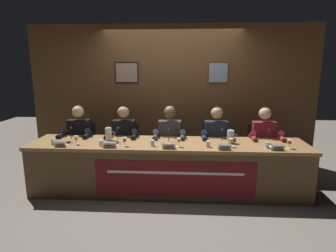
{
  "coord_description": "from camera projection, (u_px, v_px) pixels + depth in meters",
  "views": [
    {
      "loc": [
        0.24,
        -4.05,
        1.87
      ],
      "look_at": [
        0.0,
        0.0,
        1.01
      ],
      "focal_mm": 30.38,
      "sensor_mm": 36.0,
      "label": 1
    }
  ],
  "objects": [
    {
      "name": "nameplate_left",
      "position": [
        110.0,
        145.0,
        3.93
      ],
      "size": [
        0.19,
        0.06,
        0.08
      ],
      "color": "white",
      "rests_on": "conference_table"
    },
    {
      "name": "microphone_right",
      "position": [
        223.0,
        140.0,
        4.06
      ],
      "size": [
        0.06,
        0.17,
        0.22
      ],
      "color": "black",
      "rests_on": "conference_table"
    },
    {
      "name": "juice_glass_far_left",
      "position": [
        76.0,
        138.0,
        4.09
      ],
      "size": [
        0.06,
        0.06,
        0.12
      ],
      "color": "white",
      "rests_on": "conference_table"
    },
    {
      "name": "panelist_far_right",
      "position": [
        264.0,
        140.0,
        4.5
      ],
      "size": [
        0.51,
        0.48,
        1.23
      ],
      "color": "black",
      "rests_on": "ground_plane"
    },
    {
      "name": "nameplate_right",
      "position": [
        225.0,
        147.0,
        3.83
      ],
      "size": [
        0.18,
        0.06,
        0.08
      ],
      "color": "white",
      "rests_on": "conference_table"
    },
    {
      "name": "water_cup_center",
      "position": [
        153.0,
        143.0,
        4.01
      ],
      "size": [
        0.06,
        0.06,
        0.08
      ],
      "color": "silver",
      "rests_on": "conference_table"
    },
    {
      "name": "chair_left",
      "position": [
        126.0,
        150.0,
        4.89
      ],
      "size": [
        0.44,
        0.44,
        0.91
      ],
      "color": "black",
      "rests_on": "ground_plane"
    },
    {
      "name": "conference_table",
      "position": [
        168.0,
        160.0,
        4.13
      ],
      "size": [
        4.07,
        0.83,
        0.76
      ],
      "color": "olive",
      "rests_on": "ground_plane"
    },
    {
      "name": "microphone_far_right",
      "position": [
        270.0,
        140.0,
        4.06
      ],
      "size": [
        0.06,
        0.17,
        0.22
      ],
      "color": "black",
      "rests_on": "conference_table"
    },
    {
      "name": "water_pitcher_left_side",
      "position": [
        109.0,
        134.0,
        4.33
      ],
      "size": [
        0.15,
        0.1,
        0.21
      ],
      "color": "silver",
      "rests_on": "conference_table"
    },
    {
      "name": "water_cup_right",
      "position": [
        208.0,
        144.0,
        3.96
      ],
      "size": [
        0.06,
        0.06,
        0.08
      ],
      "color": "silver",
      "rests_on": "conference_table"
    },
    {
      "name": "water_pitcher_right_side",
      "position": [
        231.0,
        137.0,
        4.16
      ],
      "size": [
        0.15,
        0.1,
        0.21
      ],
      "color": "silver",
      "rests_on": "conference_table"
    },
    {
      "name": "water_cup_far_right",
      "position": [
        267.0,
        145.0,
        3.91
      ],
      "size": [
        0.06,
        0.06,
        0.08
      ],
      "color": "silver",
      "rests_on": "conference_table"
    },
    {
      "name": "wall_back_panelled",
      "position": [
        172.0,
        97.0,
        5.31
      ],
      "size": [
        5.27,
        0.14,
        2.6
      ],
      "color": "brown",
      "rests_on": "ground_plane"
    },
    {
      "name": "nameplate_center",
      "position": [
        169.0,
        146.0,
        3.88
      ],
      "size": [
        0.18,
        0.06,
        0.08
      ],
      "color": "white",
      "rests_on": "conference_table"
    },
    {
      "name": "microphone_center",
      "position": [
        168.0,
        139.0,
        4.1
      ],
      "size": [
        0.06,
        0.17,
        0.22
      ],
      "color": "black",
      "rests_on": "conference_table"
    },
    {
      "name": "microphone_left",
      "position": [
        117.0,
        138.0,
        4.19
      ],
      "size": [
        0.06,
        0.17,
        0.22
      ],
      "color": "black",
      "rests_on": "conference_table"
    },
    {
      "name": "panelist_left",
      "position": [
        123.0,
        138.0,
        4.63
      ],
      "size": [
        0.51,
        0.48,
        1.23
      ],
      "color": "black",
      "rests_on": "ground_plane"
    },
    {
      "name": "panelist_center",
      "position": [
        169.0,
        138.0,
        4.59
      ],
      "size": [
        0.51,
        0.48,
        1.23
      ],
      "color": "black",
      "rests_on": "ground_plane"
    },
    {
      "name": "juice_glass_left",
      "position": [
        125.0,
        140.0,
        4.0
      ],
      "size": [
        0.06,
        0.06,
        0.12
      ],
      "color": "white",
      "rests_on": "conference_table"
    },
    {
      "name": "chair_center",
      "position": [
        170.0,
        151.0,
        4.84
      ],
      "size": [
        0.44,
        0.44,
        0.91
      ],
      "color": "black",
      "rests_on": "ground_plane"
    },
    {
      "name": "water_cup_left",
      "position": [
        101.0,
        143.0,
        4.01
      ],
      "size": [
        0.06,
        0.06,
        0.08
      ],
      "color": "silver",
      "rests_on": "conference_table"
    },
    {
      "name": "document_stack_far_right",
      "position": [
        275.0,
        147.0,
        3.97
      ],
      "size": [
        0.23,
        0.18,
        0.01
      ],
      "color": "white",
      "rests_on": "conference_table"
    },
    {
      "name": "panelist_right",
      "position": [
        216.0,
        139.0,
        4.55
      ],
      "size": [
        0.51,
        0.48,
        1.23
      ],
      "color": "black",
      "rests_on": "ground_plane"
    },
    {
      "name": "juice_glass_center",
      "position": [
        179.0,
        141.0,
        3.97
      ],
      "size": [
        0.06,
        0.06,
        0.12
      ],
      "color": "white",
      "rests_on": "conference_table"
    },
    {
      "name": "nameplate_far_right",
      "position": [
        277.0,
        147.0,
        3.81
      ],
      "size": [
        0.17,
        0.06,
        0.08
      ],
      "color": "white",
      "rests_on": "conference_table"
    },
    {
      "name": "nameplate_far_left",
      "position": [
        60.0,
        144.0,
        3.97
      ],
      "size": [
        0.17,
        0.06,
        0.08
      ],
      "color": "white",
      "rests_on": "conference_table"
    },
    {
      "name": "juice_glass_right",
      "position": [
        231.0,
        141.0,
        3.95
      ],
      "size": [
        0.06,
        0.06,
        0.12
      ],
      "color": "white",
      "rests_on": "conference_table"
    },
    {
      "name": "microphone_far_left",
      "position": [
        69.0,
        137.0,
        4.2
      ],
      "size": [
        0.06,
        0.17,
        0.22
      ],
      "color": "black",
      "rests_on": "conference_table"
    },
    {
      "name": "chair_far_left",
      "position": [
        83.0,
        150.0,
        4.93
      ],
      "size": [
        0.44,
        0.44,
        0.91
      ],
      "color": "black",
      "rests_on": "ground_plane"
    },
    {
      "name": "chair_right",
      "position": [
        215.0,
        152.0,
        4.8
      ],
      "size": [
        0.44,
        0.44,
        0.91
      ],
      "color": "black",
      "rests_on": "ground_plane"
    },
    {
      "name": "water_cup_far_left",
      "position": [
        53.0,
        142.0,
        4.08
      ],
      "size": [
        0.06,
        0.06,
        0.08
      ],
      "color": "silver",
      "rests_on": "conference_table"
    },
    {
      "name": "ground_plane",
      "position": [
        168.0,
        190.0,
        4.35
      ],
      "size": [
        12.0,
        12.0,
        0.0
      ],
      "primitive_type": "plane",
      "color": "#70665B"
    },
    {
      "name": "chair_far_right",
      "position": [
        260.0,
        153.0,
        4.76
      ],
      "size": [
        0.44,
        0.44,
        0.91
      ],
      "color": "black",
      "rests_on": "ground_plane"
    },
    {
      "name": "panelist_far_left",
      "position": [
        78.0,
        137.0,
        4.68
      ],
      "size": [
        0.51,
        0.48,
        1.23
      ],
      "color": "black",
      "rests_on": "ground_plane"
    },
    {
      "name": "juice_glass_far_right",
      "position": [
        290.0,
        142.0,
        3.88
      ],
      "size": [
        0.06,
        0.06,
        0.12
      ],
      "color": "white",
      "rests_on": "conference_table"
    }
  ]
}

